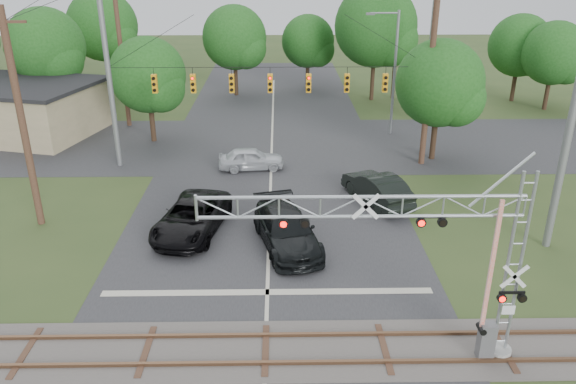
{
  "coord_description": "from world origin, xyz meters",
  "views": [
    {
      "loc": [
        0.5,
        -13.21,
        12.33
      ],
      "look_at": [
        0.85,
        7.5,
        3.45
      ],
      "focal_mm": 35.0,
      "sensor_mm": 36.0,
      "label": 1
    }
  ],
  "objects_px": {
    "streetlight": "(392,67)",
    "car_dark": "(287,230)",
    "pickup_black": "(192,217)",
    "crossing_gantry": "(421,248)",
    "traffic_signal_span": "(285,75)",
    "sedan_silver": "(251,159)"
  },
  "relations": [
    {
      "from": "sedan_silver",
      "to": "car_dark",
      "type": "bearing_deg",
      "value": -174.59
    },
    {
      "from": "crossing_gantry",
      "to": "streetlight",
      "type": "xyz_separation_m",
      "value": [
        3.75,
        24.74,
        0.8
      ]
    },
    {
      "from": "car_dark",
      "to": "streetlight",
      "type": "relative_size",
      "value": 0.64
    },
    {
      "from": "sedan_silver",
      "to": "streetlight",
      "type": "distance_m",
      "value": 12.81
    },
    {
      "from": "pickup_black",
      "to": "streetlight",
      "type": "bearing_deg",
      "value": 63.33
    },
    {
      "from": "streetlight",
      "to": "car_dark",
      "type": "bearing_deg",
      "value": -114.31
    },
    {
      "from": "traffic_signal_span",
      "to": "pickup_black",
      "type": "xyz_separation_m",
      "value": [
        -4.53,
        -9.23,
        -4.84
      ]
    },
    {
      "from": "crossing_gantry",
      "to": "pickup_black",
      "type": "distance_m",
      "value": 12.85
    },
    {
      "from": "pickup_black",
      "to": "sedan_silver",
      "type": "relative_size",
      "value": 1.42
    },
    {
      "from": "traffic_signal_span",
      "to": "car_dark",
      "type": "height_order",
      "value": "traffic_signal_span"
    },
    {
      "from": "pickup_black",
      "to": "car_dark",
      "type": "relative_size",
      "value": 1.01
    },
    {
      "from": "crossing_gantry",
      "to": "car_dark",
      "type": "bearing_deg",
      "value": 117.28
    },
    {
      "from": "crossing_gantry",
      "to": "car_dark",
      "type": "distance_m",
      "value": 9.23
    },
    {
      "from": "pickup_black",
      "to": "sedan_silver",
      "type": "xyz_separation_m",
      "value": [
        2.44,
        8.43,
        -0.11
      ]
    },
    {
      "from": "crossing_gantry",
      "to": "pickup_black",
      "type": "xyz_separation_m",
      "value": [
        -8.43,
        9.12,
        -3.28
      ]
    },
    {
      "from": "sedan_silver",
      "to": "streetlight",
      "type": "xyz_separation_m",
      "value": [
        9.75,
        7.19,
        4.19
      ]
    },
    {
      "from": "crossing_gantry",
      "to": "pickup_black",
      "type": "bearing_deg",
      "value": 132.75
    },
    {
      "from": "crossing_gantry",
      "to": "traffic_signal_span",
      "type": "distance_m",
      "value": 18.83
    },
    {
      "from": "crossing_gantry",
      "to": "streetlight",
      "type": "distance_m",
      "value": 25.04
    },
    {
      "from": "sedan_silver",
      "to": "pickup_black",
      "type": "bearing_deg",
      "value": 157.65
    },
    {
      "from": "car_dark",
      "to": "sedan_silver",
      "type": "xyz_separation_m",
      "value": [
        -2.04,
        9.88,
        -0.13
      ]
    },
    {
      "from": "crossing_gantry",
      "to": "pickup_black",
      "type": "relative_size",
      "value": 1.79
    }
  ]
}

